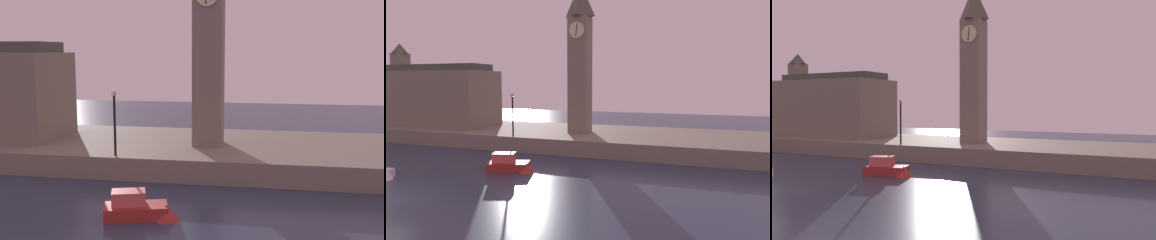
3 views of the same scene
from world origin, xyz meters
The scene contains 5 objects.
far_embankment centered at (0.00, 20.00, 0.75)m, with size 70.00×12.00×1.50m, color slate.
clock_tower centered at (5.51, 19.24, 9.47)m, with size 2.27×2.32×15.39m.
parliament_hall centered at (-13.26, 19.66, 5.11)m, with size 13.64×6.71×10.17m.
streetlamp centered at (0.06, 14.69, 4.11)m, with size 0.36×0.36×4.23m.
boat_dinghy_red centered at (3.78, 7.91, 0.48)m, with size 4.11×2.35×1.39m.
Camera 3 is at (20.89, -15.21, 5.11)m, focal length 35.98 mm.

